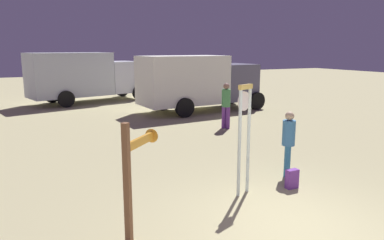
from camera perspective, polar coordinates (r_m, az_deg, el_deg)
The scene contains 8 objects.
ground_plane at distance 6.95m, azimuth 15.96°, elevation -15.96°, with size 80.00×80.00×0.00m, color tan.
standing_clock at distance 7.74m, azimuth 8.22°, elevation -1.37°, with size 0.42×0.24×2.40m.
arrow_sign at distance 6.16m, azimuth -8.29°, elevation -6.07°, with size 0.96×0.93×2.00m.
person_near_clock at distance 9.18m, azimuth 14.95°, elevation -3.13°, with size 0.31×0.31×1.63m.
backpack at distance 8.61m, azimuth 15.45°, elevation -8.95°, with size 0.29×0.19×0.44m.
person_distant at distance 14.30m, azimuth 5.38°, elevation 2.64°, with size 0.34×0.34×1.80m.
box_truck_near at distance 18.19m, azimuth 0.78°, elevation 6.17°, with size 6.43×2.94×2.78m.
box_truck_far at distance 22.11m, azimuth -16.82°, elevation 6.72°, with size 6.92×3.79×2.89m.
Camera 1 is at (-4.26, -4.52, 3.12)m, focal length 33.84 mm.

